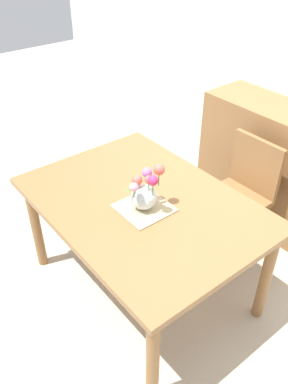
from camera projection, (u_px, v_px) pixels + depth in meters
name	position (u px, v px, depth m)	size (l,w,h in m)	color
ground_plane	(143.00, 286.00, 2.85)	(12.00, 12.00, 0.00)	#B7AD99
dining_table	(143.00, 213.00, 2.46)	(1.48, 1.07, 0.77)	olive
chair_far	(243.00, 189.00, 2.93)	(0.42, 0.42, 0.90)	olive
dresser	(281.00, 171.00, 3.16)	(1.40, 0.47, 1.00)	olive
placemat	(144.00, 208.00, 2.34)	(0.29, 0.29, 0.01)	tan
flower_vase	(145.00, 192.00, 2.28)	(0.18, 0.24, 0.27)	silver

